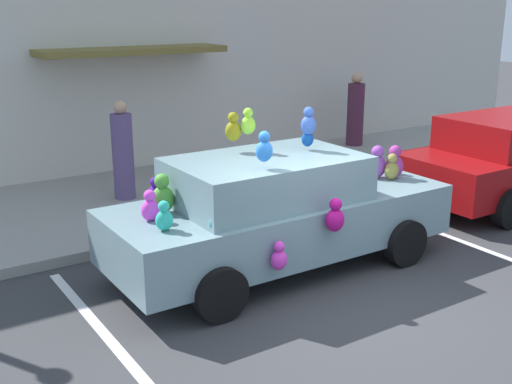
{
  "coord_description": "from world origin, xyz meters",
  "views": [
    {
      "loc": [
        -4.57,
        -5.03,
        3.4
      ],
      "look_at": [
        0.05,
        2.01,
        0.9
      ],
      "focal_mm": 44.54,
      "sensor_mm": 36.0,
      "label": 1
    }
  ],
  "objects_px": {
    "plush_covered_car": "(278,211)",
    "pedestrian_near_shopfront": "(123,154)",
    "teddy_bear_on_sidewalk": "(236,178)",
    "pedestrian_walking_past": "(355,112)"
  },
  "relations": [
    {
      "from": "plush_covered_car",
      "to": "pedestrian_near_shopfront",
      "type": "relative_size",
      "value": 2.73
    },
    {
      "from": "teddy_bear_on_sidewalk",
      "to": "pedestrian_walking_past",
      "type": "bearing_deg",
      "value": 25.12
    },
    {
      "from": "plush_covered_car",
      "to": "teddy_bear_on_sidewalk",
      "type": "distance_m",
      "value": 2.76
    },
    {
      "from": "plush_covered_car",
      "to": "teddy_bear_on_sidewalk",
      "type": "relative_size",
      "value": 5.82
    },
    {
      "from": "pedestrian_walking_past",
      "to": "teddy_bear_on_sidewalk",
      "type": "bearing_deg",
      "value": -154.88
    },
    {
      "from": "pedestrian_near_shopfront",
      "to": "plush_covered_car",
      "type": "bearing_deg",
      "value": -79.87
    },
    {
      "from": "plush_covered_car",
      "to": "teddy_bear_on_sidewalk",
      "type": "height_order",
      "value": "plush_covered_car"
    },
    {
      "from": "plush_covered_car",
      "to": "teddy_bear_on_sidewalk",
      "type": "xyz_separation_m",
      "value": [
        0.94,
        2.58,
        -0.29
      ]
    },
    {
      "from": "pedestrian_near_shopfront",
      "to": "pedestrian_walking_past",
      "type": "bearing_deg",
      "value": 9.91
    },
    {
      "from": "plush_covered_car",
      "to": "pedestrian_near_shopfront",
      "type": "height_order",
      "value": "plush_covered_car"
    }
  ]
}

